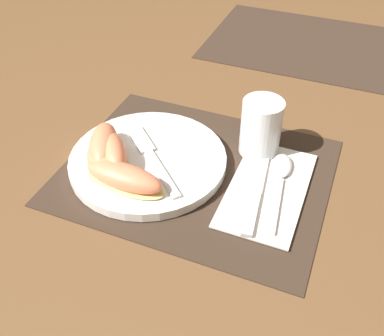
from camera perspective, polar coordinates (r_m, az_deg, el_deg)
The scene contains 13 objects.
ground_plane at distance 0.75m, azimuth 0.52°, elevation -0.51°, with size 3.00×3.00×0.00m, color brown.
placemat at distance 0.75m, azimuth 0.52°, elevation -0.40°, with size 0.43×0.34×0.00m.
placemat_far at distance 1.18m, azimuth 13.36°, elevation 15.28°, with size 0.43×0.34×0.00m.
plate at distance 0.76m, azimuth -5.60°, elevation 0.98°, with size 0.26×0.26×0.02m.
juice_glass at distance 0.77m, azimuth 8.70°, elevation 4.77°, with size 0.07×0.07×0.10m.
napkin at distance 0.72m, azimuth 9.52°, elevation -2.75°, with size 0.12×0.22×0.00m.
knife at distance 0.71m, azimuth 8.27°, elevation -2.42°, with size 0.05×0.22×0.01m.
spoon at distance 0.74m, azimuth 11.11°, elevation -0.94°, with size 0.05×0.18×0.01m.
fork at distance 0.75m, azimuth -5.33°, elevation 1.72°, with size 0.16×0.15×0.00m.
citrus_wedge_0 at distance 0.75m, azimuth -11.10°, elevation 2.69°, with size 0.10×0.12×0.05m.
citrus_wedge_1 at distance 0.73m, azimuth -9.80°, elevation 1.68°, with size 0.10×0.11×0.04m.
citrus_wedge_2 at distance 0.72m, azimuth -11.13°, elevation 0.55°, with size 0.11×0.10×0.03m.
citrus_wedge_3 at distance 0.69m, azimuth -8.61°, elevation -1.25°, with size 0.14×0.06×0.04m.
Camera 1 is at (0.20, -0.52, 0.50)m, focal length 42.00 mm.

